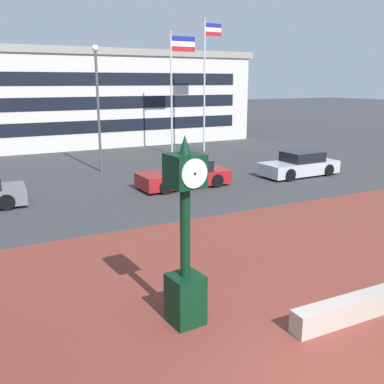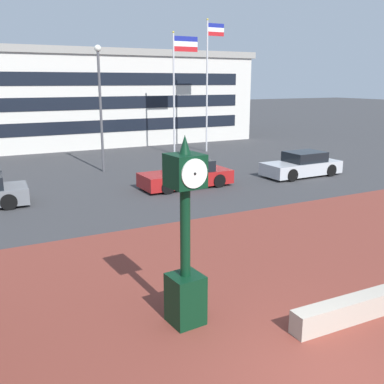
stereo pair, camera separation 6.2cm
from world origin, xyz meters
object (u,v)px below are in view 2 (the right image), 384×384
Objects in this scene: street_clock at (185,248)px; flagpole_primary at (177,81)px; civic_building at (50,97)px; street_lamp_post at (100,96)px; flagpole_secondary at (208,78)px; car_street_mid at (302,165)px; car_street_far at (187,175)px.

street_clock is 0.49× the size of flagpole_primary.
civic_building is 15.49m from street_lamp_post.
flagpole_primary is at bearing 180.00° from flagpole_secondary.
street_lamp_post is (-9.02, 5.98, 3.54)m from car_street_mid.
car_street_mid is at bearing -88.74° from flagpole_secondary.
street_lamp_post is (3.09, 16.37, 2.46)m from street_clock.
car_street_mid and car_street_far have the same top height.
car_street_mid is 0.64× the size of street_lamp_post.
flagpole_secondary is at bearing 54.42° from street_clock.
flagpole_secondary reaches higher than street_lamp_post.
flagpole_primary is (-2.63, 9.77, 4.31)m from car_street_mid.
street_lamp_post is (-6.39, -3.79, -0.77)m from flagpole_primary.
flagpole_primary is 1.20× the size of street_lamp_post.
flagpole_primary is at bearing 59.77° from street_clock.
flagpole_secondary is 0.29× the size of civic_building.
civic_building is at bearing 79.21° from street_clock.
flagpole_secondary is at bearing 0.34° from car_street_mid.
car_street_far is 21.31m from civic_building.
street_lamp_post is at bearing 55.52° from car_street_mid.
flagpole_secondary reaches higher than car_street_mid.
street_clock is 0.58× the size of street_lamp_post.
flagpole_secondary is at bearing 0.00° from flagpole_primary.
street_lamp_post reaches higher than car_street_mid.
car_street_far is 10.97m from flagpole_primary.
flagpole_primary reaches higher than street_clock.
street_lamp_post is at bearing 74.25° from street_clock.
street_lamp_post is (-2.43, 5.48, 3.54)m from car_street_far.
street_clock is 32.07m from civic_building.
flagpole_primary is 13.33m from civic_building.
flagpole_secondary is 1.33× the size of street_lamp_post.
street_clock is 22.51m from flagpole_primary.
flagpole_secondary reaches higher than street_clock.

